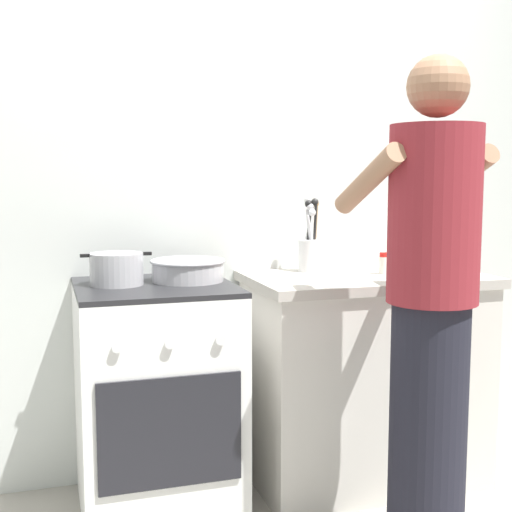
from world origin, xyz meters
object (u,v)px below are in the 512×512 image
(pot, at_px, (117,269))
(person, at_px, (430,314))
(spice_bottle, at_px, (384,264))
(oil_bottle, at_px, (417,252))
(utensil_crock, at_px, (310,248))
(mixing_bowl, at_px, (188,269))
(stove_range, at_px, (157,398))

(pot, xyz_separation_m, person, (0.95, -0.68, -0.10))
(spice_bottle, xyz_separation_m, oil_bottle, (0.16, 0.00, 0.05))
(utensil_crock, bearing_deg, person, -82.42)
(pot, bearing_deg, mixing_bowl, 3.09)
(stove_range, distance_m, pot, 0.53)
(oil_bottle, bearing_deg, utensil_crock, 158.42)
(utensil_crock, xyz_separation_m, spice_bottle, (0.27, -0.17, -0.06))
(stove_range, distance_m, mixing_bowl, 0.52)
(spice_bottle, height_order, oil_bottle, oil_bottle)
(pot, xyz_separation_m, oil_bottle, (1.28, -0.04, 0.03))
(pot, xyz_separation_m, utensil_crock, (0.85, 0.13, 0.04))
(stove_range, bearing_deg, oil_bottle, -0.43)
(stove_range, relative_size, utensil_crock, 2.73)
(stove_range, distance_m, spice_bottle, 1.10)
(mixing_bowl, distance_m, oil_bottle, 1.00)
(utensil_crock, xyz_separation_m, person, (0.11, -0.80, -0.14))
(utensil_crock, distance_m, oil_bottle, 0.46)
(pot, height_order, utensil_crock, utensil_crock)
(spice_bottle, bearing_deg, person, -104.53)
(stove_range, relative_size, person, 0.53)
(stove_range, height_order, mixing_bowl, mixing_bowl)
(utensil_crock, relative_size, person, 0.19)
(spice_bottle, bearing_deg, utensil_crock, 147.82)
(spice_bottle, relative_size, oil_bottle, 0.42)
(stove_range, relative_size, mixing_bowl, 3.02)
(utensil_crock, height_order, person, person)
(pot, bearing_deg, stove_range, -14.32)
(utensil_crock, bearing_deg, spice_bottle, -32.18)
(stove_range, bearing_deg, mixing_bowl, 19.96)
(utensil_crock, bearing_deg, oil_bottle, -21.58)
(pot, height_order, oil_bottle, oil_bottle)
(pot, bearing_deg, person, -35.34)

